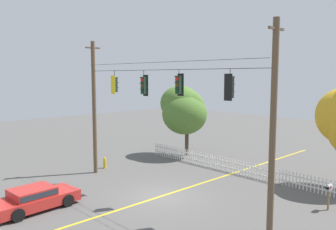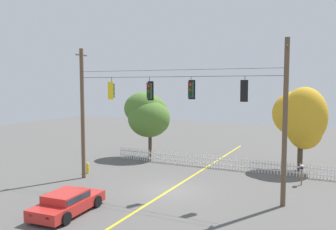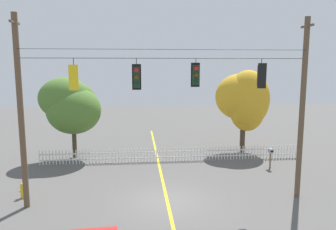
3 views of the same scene
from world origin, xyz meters
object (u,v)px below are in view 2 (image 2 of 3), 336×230
object	(u,v)px
traffic_signal_northbound_primary	(150,91)
parked_car	(67,202)
traffic_signal_westbound_side	(112,91)
autumn_maple_near_fence	(148,114)
fire_hydrant	(88,168)
traffic_signal_northbound_secondary	(191,90)
roadside_mailbox	(302,169)
traffic_signal_southbound_primary	(245,91)
autumn_maple_mid	(301,118)

from	to	relation	value
traffic_signal_northbound_primary	parked_car	size ratio (longest dim) A/B	0.34
traffic_signal_westbound_side	autumn_maple_near_fence	xyz separation A→B (m)	(-1.80, 8.28, -2.27)
autumn_maple_near_fence	fire_hydrant	world-z (taller)	autumn_maple_near_fence
traffic_signal_northbound_secondary	roadside_mailbox	bearing A→B (deg)	38.46
traffic_signal_northbound_primary	autumn_maple_near_fence	size ratio (longest dim) A/B	0.25
traffic_signal_southbound_primary	autumn_maple_mid	distance (m)	9.54
traffic_signal_northbound_primary	autumn_maple_near_fence	distance (m)	9.76
traffic_signal_northbound_primary	traffic_signal_westbound_side	bearing A→B (deg)	-179.62
traffic_signal_westbound_side	autumn_maple_mid	size ratio (longest dim) A/B	0.23
traffic_signal_southbound_primary	autumn_maple_mid	size ratio (longest dim) A/B	0.22
traffic_signal_southbound_primary	parked_car	world-z (taller)	traffic_signal_southbound_primary
autumn_maple_mid	fire_hydrant	bearing A→B (deg)	-151.11
traffic_signal_westbound_side	autumn_maple_mid	distance (m)	14.52
traffic_signal_southbound_primary	fire_hydrant	xyz separation A→B (m)	(-11.99, 1.15, -5.88)
traffic_signal_westbound_side	traffic_signal_northbound_primary	distance (m)	2.88
traffic_signal_northbound_secondary	fire_hydrant	xyz separation A→B (m)	(-8.76, 1.13, -5.93)
traffic_signal_northbound_secondary	fire_hydrant	size ratio (longest dim) A/B	1.69
traffic_signal_northbound_secondary	autumn_maple_mid	bearing A→B (deg)	58.64
traffic_signal_northbound_primary	roadside_mailbox	bearing A→B (deg)	28.34
autumn_maple_near_fence	parked_car	size ratio (longest dim) A/B	1.37
traffic_signal_northbound_primary	fire_hydrant	distance (m)	8.40
traffic_signal_westbound_side	traffic_signal_northbound_primary	size ratio (longest dim) A/B	0.98
traffic_signal_westbound_side	roadside_mailbox	size ratio (longest dim) A/B	1.09
autumn_maple_near_fence	traffic_signal_southbound_primary	bearing A→B (deg)	-37.62
fire_hydrant	roadside_mailbox	size ratio (longest dim) A/B	0.60
traffic_signal_southbound_primary	autumn_maple_mid	world-z (taller)	traffic_signal_southbound_primary
autumn_maple_near_fence	autumn_maple_mid	size ratio (longest dim) A/B	0.92
autumn_maple_near_fence	traffic_signal_westbound_side	bearing A→B (deg)	-77.74
roadside_mailbox	autumn_maple_mid	bearing A→B (deg)	96.75
traffic_signal_northbound_secondary	autumn_maple_near_fence	world-z (taller)	traffic_signal_northbound_secondary
parked_car	roadside_mailbox	distance (m)	14.95
traffic_signal_northbound_secondary	autumn_maple_mid	xyz separation A→B (m)	(5.48, 8.99, -2.24)
traffic_signal_northbound_primary	parked_car	xyz separation A→B (m)	(-1.58, -5.99, -5.63)
parked_car	fire_hydrant	world-z (taller)	parked_car
autumn_maple_near_fence	autumn_maple_mid	world-z (taller)	autumn_maple_mid
traffic_signal_westbound_side	autumn_maple_near_fence	size ratio (longest dim) A/B	0.25
traffic_signal_northbound_secondary	traffic_signal_southbound_primary	distance (m)	3.23
traffic_signal_northbound_secondary	roadside_mailbox	distance (m)	9.26
traffic_signal_southbound_primary	roadside_mailbox	bearing A→B (deg)	60.04
traffic_signal_northbound_primary	roadside_mailbox	size ratio (longest dim) A/B	1.11
parked_car	fire_hydrant	xyz separation A→B (m)	(-4.36, 7.12, -0.21)
fire_hydrant	traffic_signal_westbound_side	bearing A→B (deg)	-20.62
autumn_maple_mid	fire_hydrant	distance (m)	16.68
autumn_maple_mid	fire_hydrant	xyz separation A→B (m)	(-14.24, -7.86, -3.68)
autumn_maple_near_fence	roadside_mailbox	xyz separation A→B (m)	(13.49, -3.51, -2.86)
parked_car	roadside_mailbox	size ratio (longest dim) A/B	3.25
traffic_signal_southbound_primary	fire_hydrant	distance (m)	13.41
traffic_signal_westbound_side	autumn_maple_mid	xyz separation A→B (m)	(11.19, 9.01, -2.15)
traffic_signal_northbound_secondary	fire_hydrant	bearing A→B (deg)	172.65
autumn_maple_mid	roadside_mailbox	distance (m)	5.21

